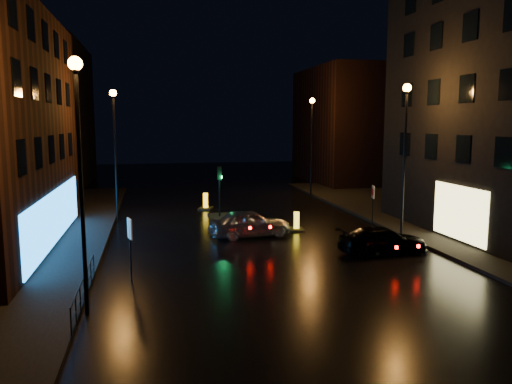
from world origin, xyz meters
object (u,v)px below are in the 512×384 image
at_px(bollard_far, 206,206).
at_px(road_sign_right, 373,195).
at_px(bollard_near, 296,226).
at_px(silver_hatchback, 250,223).
at_px(dark_sedan, 383,240).
at_px(traffic_signal, 220,210).
at_px(road_sign_left, 130,234).

distance_m(bollard_far, road_sign_right, 12.38).
relative_size(bollard_far, road_sign_right, 0.65).
relative_size(bollard_near, road_sign_right, 0.55).
height_order(silver_hatchback, road_sign_right, road_sign_right).
bearing_deg(dark_sedan, bollard_far, 22.65).
bearing_deg(traffic_signal, road_sign_right, -24.20).
xyz_separation_m(silver_hatchback, road_sign_right, (8.20, 1.87, 1.06)).
bearing_deg(bollard_far, road_sign_right, -19.13).
relative_size(dark_sedan, bollard_far, 2.78).
distance_m(traffic_signal, dark_sedan, 12.61).
xyz_separation_m(dark_sedan, road_sign_left, (-11.86, -1.72, 1.26)).
xyz_separation_m(dark_sedan, road_sign_right, (2.54, 6.68, 1.19)).
xyz_separation_m(silver_hatchback, bollard_near, (3.03, 1.12, -0.53)).
bearing_deg(bollard_far, silver_hatchback, -62.21).
bearing_deg(traffic_signal, silver_hatchback, -81.47).
height_order(silver_hatchback, bollard_near, silver_hatchback).
distance_m(bollard_near, bollard_far, 9.47).
height_order(traffic_signal, dark_sedan, traffic_signal).
bearing_deg(road_sign_left, traffic_signal, 50.96).
distance_m(traffic_signal, bollard_near, 6.24).
height_order(traffic_signal, silver_hatchback, traffic_signal).
bearing_deg(bollard_far, traffic_signal, -61.79).
bearing_deg(road_sign_right, bollard_far, -26.02).
distance_m(silver_hatchback, road_sign_left, 9.07).
bearing_deg(bollard_far, dark_sedan, -44.45).
distance_m(bollard_near, road_sign_right, 5.46).
distance_m(dark_sedan, bollard_near, 6.50).
relative_size(traffic_signal, bollard_far, 2.17).
relative_size(silver_hatchback, road_sign_right, 1.85).
xyz_separation_m(traffic_signal, bollard_far, (-0.57, 3.50, -0.24)).
bearing_deg(silver_hatchback, bollard_far, 1.80).
distance_m(traffic_signal, silver_hatchback, 6.04).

